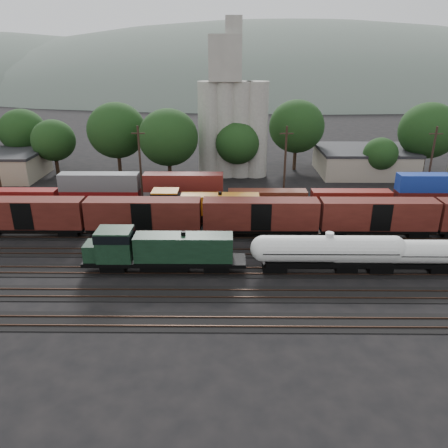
{
  "coord_description": "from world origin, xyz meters",
  "views": [
    {
      "loc": [
        2.58,
        -48.76,
        23.11
      ],
      "look_at": [
        2.1,
        2.0,
        3.0
      ],
      "focal_mm": 35.0,
      "sensor_mm": 36.0,
      "label": 1
    }
  ],
  "objects_px": {
    "green_locomotive": "(155,249)",
    "orange_locomotive": "(198,206)",
    "tank_car_a": "(328,250)",
    "grain_silo": "(232,118)"
  },
  "relations": [
    {
      "from": "green_locomotive",
      "to": "orange_locomotive",
      "type": "distance_m",
      "value": 15.46
    },
    {
      "from": "orange_locomotive",
      "to": "grain_silo",
      "type": "xyz_separation_m",
      "value": [
        4.96,
        26.0,
        8.63
      ]
    },
    {
      "from": "orange_locomotive",
      "to": "grain_silo",
      "type": "relative_size",
      "value": 0.64
    },
    {
      "from": "orange_locomotive",
      "to": "tank_car_a",
      "type": "bearing_deg",
      "value": -44.35
    },
    {
      "from": "tank_car_a",
      "to": "grain_silo",
      "type": "xyz_separation_m",
      "value": [
        -10.38,
        41.0,
        8.57
      ]
    },
    {
      "from": "tank_car_a",
      "to": "orange_locomotive",
      "type": "distance_m",
      "value": 21.46
    },
    {
      "from": "green_locomotive",
      "to": "orange_locomotive",
      "type": "xyz_separation_m",
      "value": [
        3.75,
        15.0,
        -0.08
      ]
    },
    {
      "from": "green_locomotive",
      "to": "tank_car_a",
      "type": "height_order",
      "value": "green_locomotive"
    },
    {
      "from": "tank_car_a",
      "to": "grain_silo",
      "type": "height_order",
      "value": "grain_silo"
    },
    {
      "from": "green_locomotive",
      "to": "grain_silo",
      "type": "distance_m",
      "value": 42.78
    }
  ]
}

